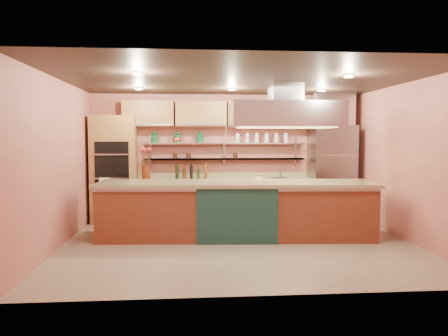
{
  "coord_description": "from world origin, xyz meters",
  "views": [
    {
      "loc": [
        -0.86,
        -7.39,
        1.83
      ],
      "look_at": [
        -0.17,
        1.0,
        1.24
      ],
      "focal_mm": 35.0,
      "sensor_mm": 36.0,
      "label": 1
    }
  ],
  "objects": [
    {
      "name": "wall_back",
      "position": [
        0.0,
        2.5,
        1.4
      ],
      "size": [
        6.0,
        0.04,
        2.8
      ],
      "primitive_type": "cube",
      "color": "#B26354",
      "rests_on": "floor"
    },
    {
      "name": "ceiling",
      "position": [
        0.0,
        0.0,
        2.8
      ],
      "size": [
        6.0,
        5.0,
        0.02
      ],
      "primitive_type": "cube",
      "color": "black",
      "rests_on": "wall_back"
    },
    {
      "name": "wall_front",
      "position": [
        0.0,
        -2.5,
        1.4
      ],
      "size": [
        6.0,
        0.04,
        2.8
      ],
      "primitive_type": "cube",
      "color": "#B26354",
      "rests_on": "floor"
    },
    {
      "name": "island",
      "position": [
        0.01,
        0.48,
        0.51
      ],
      "size": [
        4.98,
        1.4,
        1.03
      ],
      "primitive_type": "cube",
      "rotation": [
        0.0,
        0.0,
        -0.07
      ],
      "color": "brown",
      "rests_on": "floor"
    },
    {
      "name": "wall_right",
      "position": [
        3.0,
        0.0,
        1.4
      ],
      "size": [
        0.04,
        5.0,
        2.8
      ],
      "primitive_type": "cube",
      "color": "#B26354",
      "rests_on": "floor"
    },
    {
      "name": "ceiling_downlights",
      "position": [
        0.0,
        0.2,
        2.77
      ],
      "size": [
        4.0,
        2.8,
        0.02
      ],
      "primitive_type": "cube",
      "color": "#FFE5A5",
      "rests_on": "ceiling"
    },
    {
      "name": "green_canister",
      "position": [
        -0.6,
        2.37,
        1.81
      ],
      "size": [
        0.2,
        0.2,
        0.19
      ],
      "primitive_type": "cylinder",
      "rotation": [
        0.0,
        0.0,
        0.35
      ],
      "color": "#0F4A23",
      "rests_on": "wall_shelf_upper"
    },
    {
      "name": "oil_bottle_cluster",
      "position": [
        -0.79,
        2.15,
        1.05
      ],
      "size": [
        0.78,
        0.35,
        0.24
      ],
      "primitive_type": "cube",
      "rotation": [
        0.0,
        0.0,
        -0.19
      ],
      "color": "black",
      "rests_on": "back_counter"
    },
    {
      "name": "bar_faucet",
      "position": [
        1.2,
        2.25,
        1.04
      ],
      "size": [
        0.03,
        0.03,
        0.22
      ],
      "primitive_type": "cylinder",
      "rotation": [
        0.0,
        0.0,
        -0.01
      ],
      "color": "white",
      "rests_on": "back_counter"
    },
    {
      "name": "wall_left",
      "position": [
        -3.0,
        0.0,
        1.4
      ],
      "size": [
        0.04,
        5.0,
        2.8
      ],
      "primitive_type": "cube",
      "color": "#B26354",
      "rests_on": "floor"
    },
    {
      "name": "upper_cabinets",
      "position": [
        0.0,
        2.32,
        2.35
      ],
      "size": [
        4.6,
        0.36,
        0.55
      ],
      "primitive_type": "cube",
      "color": "olive",
      "rests_on": "wall_back"
    },
    {
      "name": "wall_shelf_lower",
      "position": [
        -0.05,
        2.37,
        1.35
      ],
      "size": [
        3.6,
        0.26,
        0.03
      ],
      "primitive_type": "cube",
      "color": "#A9ACB0",
      "rests_on": "wall_back"
    },
    {
      "name": "back_counter",
      "position": [
        -0.05,
        2.2,
        0.47
      ],
      "size": [
        3.84,
        0.64,
        0.93
      ],
      "primitive_type": "cube",
      "color": "tan",
      "rests_on": "floor"
    },
    {
      "name": "copper_kettle",
      "position": [
        -1.12,
        2.37,
        1.78
      ],
      "size": [
        0.17,
        0.17,
        0.13
      ],
      "primitive_type": "ellipsoid",
      "rotation": [
        0.0,
        0.0,
        0.0
      ],
      "color": "#CB4F2F",
      "rests_on": "wall_shelf_upper"
    },
    {
      "name": "refrigerator",
      "position": [
        2.35,
        2.14,
        1.05
      ],
      "size": [
        0.95,
        0.72,
        2.1
      ],
      "primitive_type": "cube",
      "color": "slate",
      "rests_on": "floor"
    },
    {
      "name": "oven_stack",
      "position": [
        -2.45,
        2.18,
        1.15
      ],
      "size": [
        0.95,
        0.64,
        2.3
      ],
      "primitive_type": "cube",
      "color": "olive",
      "rests_on": "floor"
    },
    {
      "name": "wall_shelf_upper",
      "position": [
        -0.05,
        2.37,
        1.7
      ],
      "size": [
        3.6,
        0.26,
        0.03
      ],
      "primitive_type": "cube",
      "color": "#A9ACB0",
      "rests_on": "wall_back"
    },
    {
      "name": "range_hood",
      "position": [
        0.91,
        0.48,
        2.25
      ],
      "size": [
        2.0,
        1.0,
        0.45
      ],
      "primitive_type": "cube",
      "color": "#A9ACB0",
      "rests_on": "ceiling"
    },
    {
      "name": "flower_vase",
      "position": [
        -1.78,
        2.15,
        1.08
      ],
      "size": [
        0.19,
        0.19,
        0.31
      ],
      "primitive_type": "cylinder",
      "rotation": [
        0.0,
        0.0,
        -0.1
      ],
      "color": "#591F0D",
      "rests_on": "back_counter"
    },
    {
      "name": "floor",
      "position": [
        0.0,
        0.0,
        -0.01
      ],
      "size": [
        6.0,
        5.0,
        0.02
      ],
      "primitive_type": "cube",
      "color": "gray",
      "rests_on": "ground"
    },
    {
      "name": "kitchen_scale",
      "position": [
        0.69,
        2.15,
        0.97
      ],
      "size": [
        0.19,
        0.16,
        0.09
      ],
      "primitive_type": "cube",
      "rotation": [
        0.0,
        0.0,
        -0.37
      ],
      "color": "silver",
      "rests_on": "back_counter"
    }
  ]
}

